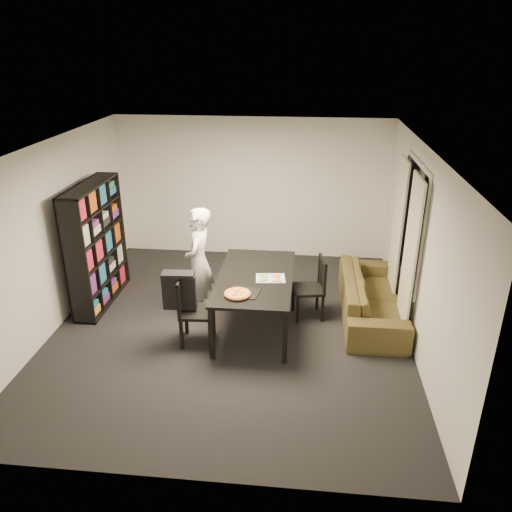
# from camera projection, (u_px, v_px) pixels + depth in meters

# --- Properties ---
(room) EXTENTS (5.01, 5.51, 2.61)m
(room) POSITION_uv_depth(u_px,v_px,m) (230.00, 244.00, 6.71)
(room) COLOR black
(room) RESTS_ON ground
(window_pane) EXTENTS (0.02, 1.40, 1.60)m
(window_pane) POSITION_uv_depth(u_px,v_px,m) (412.00, 222.00, 6.95)
(window_pane) COLOR black
(window_pane) RESTS_ON room
(window_frame) EXTENTS (0.03, 1.52, 1.72)m
(window_frame) POSITION_uv_depth(u_px,v_px,m) (412.00, 222.00, 6.95)
(window_frame) COLOR white
(window_frame) RESTS_ON room
(curtain_left) EXTENTS (0.03, 0.70, 2.25)m
(curtain_left) POSITION_uv_depth(u_px,v_px,m) (409.00, 259.00, 6.62)
(curtain_left) COLOR beige
(curtain_left) RESTS_ON room
(curtain_right) EXTENTS (0.03, 0.70, 2.25)m
(curtain_right) POSITION_uv_depth(u_px,v_px,m) (397.00, 232.00, 7.57)
(curtain_right) COLOR beige
(curtain_right) RESTS_ON room
(bookshelf) EXTENTS (0.35, 1.50, 1.90)m
(bookshelf) POSITION_uv_depth(u_px,v_px,m) (96.00, 245.00, 7.60)
(bookshelf) COLOR black
(bookshelf) RESTS_ON room
(dining_table) EXTENTS (1.05, 1.89, 0.79)m
(dining_table) POSITION_uv_depth(u_px,v_px,m) (255.00, 281.00, 7.02)
(dining_table) COLOR black
(dining_table) RESTS_ON room
(chair_left) EXTENTS (0.48, 0.48, 0.97)m
(chair_left) POSITION_uv_depth(u_px,v_px,m) (190.00, 306.00, 6.68)
(chair_left) COLOR black
(chair_left) RESTS_ON room
(chair_right) EXTENTS (0.51, 0.51, 0.93)m
(chair_right) POSITION_uv_depth(u_px,v_px,m) (315.00, 284.00, 7.33)
(chair_right) COLOR black
(chair_right) RESTS_ON room
(draped_jacket) EXTENTS (0.45, 0.21, 0.53)m
(draped_jacket) POSITION_uv_depth(u_px,v_px,m) (179.00, 289.00, 6.59)
(draped_jacket) COLOR black
(draped_jacket) RESTS_ON chair_left
(person) EXTENTS (0.41, 0.61, 1.66)m
(person) POSITION_uv_depth(u_px,v_px,m) (199.00, 262.00, 7.33)
(person) COLOR silver
(person) RESTS_ON room
(baking_tray) EXTENTS (0.45, 0.38, 0.01)m
(baking_tray) POSITION_uv_depth(u_px,v_px,m) (244.00, 292.00, 6.53)
(baking_tray) COLOR black
(baking_tray) RESTS_ON dining_table
(pepperoni_pizza) EXTENTS (0.35, 0.35, 0.03)m
(pepperoni_pizza) POSITION_uv_depth(u_px,v_px,m) (238.00, 294.00, 6.45)
(pepperoni_pizza) COLOR brown
(pepperoni_pizza) RESTS_ON dining_table
(kitchen_towel) EXTENTS (0.43, 0.34, 0.01)m
(kitchen_towel) POSITION_uv_depth(u_px,v_px,m) (270.00, 278.00, 6.92)
(kitchen_towel) COLOR silver
(kitchen_towel) RESTS_ON dining_table
(pizza_slices) EXTENTS (0.44, 0.40, 0.01)m
(pizza_slices) POSITION_uv_depth(u_px,v_px,m) (270.00, 278.00, 6.91)
(pizza_slices) COLOR gold
(pizza_slices) RESTS_ON dining_table
(sofa) EXTENTS (0.85, 2.17, 0.63)m
(sofa) POSITION_uv_depth(u_px,v_px,m) (371.00, 297.00, 7.42)
(sofa) COLOR #413B1A
(sofa) RESTS_ON room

